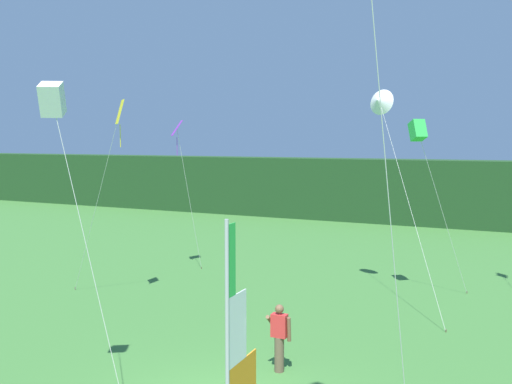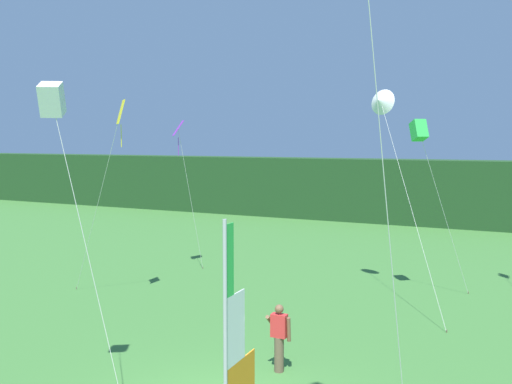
# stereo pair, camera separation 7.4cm
# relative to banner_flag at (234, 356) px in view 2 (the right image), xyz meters

# --- Properties ---
(distant_treeline) EXTENTS (80.00, 2.40, 4.00)m
(distant_treeline) POSITION_rel_banner_flag_xyz_m (-1.15, 28.05, 0.03)
(distant_treeline) COLOR #1E421E
(distant_treeline) RESTS_ON ground
(banner_flag) EXTENTS (0.06, 1.03, 4.11)m
(banner_flag) POSITION_rel_banner_flag_xyz_m (0.00, 0.00, 0.00)
(banner_flag) COLOR #B7B7BC
(banner_flag) RESTS_ON ground
(person_near_banner) EXTENTS (0.55, 0.48, 1.56)m
(person_near_banner) POSITION_rel_banner_flag_xyz_m (-0.92, 3.98, -1.14)
(person_near_banner) COLOR brown
(person_near_banner) RESTS_ON ground
(kite_yellow_diamond_0) EXTENTS (3.04, 1.08, 6.47)m
(kite_yellow_diamond_0) POSITION_rel_banner_flag_xyz_m (-7.47, 6.62, 3.76)
(kite_yellow_diamond_0) COLOR brown
(kite_yellow_diamond_0) RESTS_ON ground
(kite_green_box_2) EXTENTS (1.93, 1.83, 5.91)m
(kite_green_box_2) POSITION_rel_banner_flag_xyz_m (0.91, 11.17, 3.55)
(kite_green_box_2) COLOR brown
(kite_green_box_2) RESTS_ON ground
(kite_purple_diamond_3) EXTENTS (0.81, 1.31, 5.99)m
(kite_purple_diamond_3) POSITION_rel_banner_flag_xyz_m (-8.08, 11.05, 3.36)
(kite_purple_diamond_3) COLOR brown
(kite_purple_diamond_3) RESTS_ON ground
(kite_white_box_4) EXTENTS (1.89, 0.70, 6.35)m
(kite_white_box_4) POSITION_rel_banner_flag_xyz_m (-4.11, 0.59, 3.99)
(kite_white_box_4) COLOR brown
(kite_white_box_4) RESTS_ON ground
(kite_white_delta_6) EXTENTS (3.06, 3.17, 6.96)m
(kite_white_delta_6) POSITION_rel_banner_flag_xyz_m (-0.31, 11.05, 4.51)
(kite_white_delta_6) COLOR brown
(kite_white_delta_6) RESTS_ON ground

